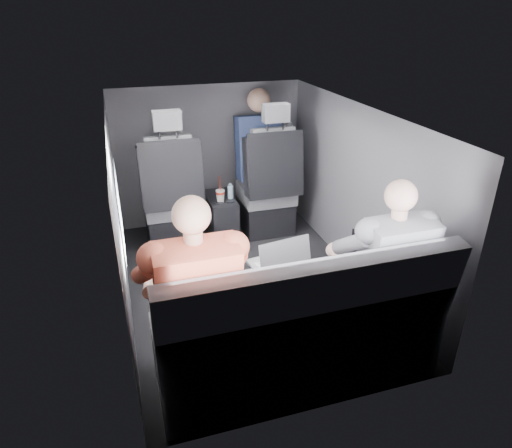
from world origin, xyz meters
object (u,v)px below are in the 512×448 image
object	(u,v)px
center_console	(221,217)
laptop_silver	(280,261)
water_bottle	(230,192)
passenger_rear_left	(194,297)
soda_cup	(220,195)
passenger_rear_right	(379,267)
passenger_front_right	(259,149)
front_seat_right	(268,193)
front_seat_left	(172,205)
rear_bench	(300,337)
laptop_white	(185,283)
laptop_black	(369,251)

from	to	relation	value
center_console	laptop_silver	xyz separation A→B (m)	(-0.01, -1.63, 0.43)
water_bottle	passenger_rear_left	bearing A→B (deg)	-109.99
center_console	soda_cup	distance (m)	0.28
passenger_rear_right	center_console	bearing A→B (deg)	105.85
water_bottle	passenger_front_right	distance (m)	0.55
front_seat_right	passenger_front_right	xyz separation A→B (m)	(-0.01, 0.26, 0.36)
center_console	laptop_silver	distance (m)	1.68
passenger_front_right	soda_cup	bearing A→B (deg)	-144.89
front_seat_left	passenger_rear_right	distance (m)	2.06
front_seat_left	rear_bench	size ratio (longest dim) A/B	0.79
laptop_silver	passenger_rear_right	distance (m)	0.58
laptop_white	passenger_front_right	xyz separation A→B (m)	(1.03, 1.92, 0.12)
water_bottle	laptop_white	size ratio (longest dim) A/B	0.39
laptop_black	passenger_rear_left	size ratio (longest dim) A/B	0.32
laptop_white	laptop_black	xyz separation A→B (m)	(1.15, 0.02, -0.01)
front_seat_left	laptop_black	xyz separation A→B (m)	(1.01, -1.63, 0.23)
laptop_silver	rear_bench	bearing A→B (deg)	-87.98
passenger_rear_left	passenger_rear_right	world-z (taller)	passenger_rear_left
passenger_rear_left	passenger_front_right	size ratio (longest dim) A/B	1.38
soda_cup	water_bottle	size ratio (longest dim) A/B	1.66
passenger_rear_right	laptop_silver	bearing A→B (deg)	157.92
rear_bench	soda_cup	xyz separation A→B (m)	(-0.02, 1.83, 0.15)
passenger_front_right	front_seat_left	bearing A→B (deg)	-163.81
rear_bench	soda_cup	size ratio (longest dim) A/B	6.50
soda_cup	passenger_front_right	xyz separation A→B (m)	(0.46, 0.32, 0.30)
laptop_silver	passenger_rear_left	size ratio (longest dim) A/B	0.28
laptop_white	passenger_front_right	world-z (taller)	passenger_front_right
water_bottle	laptop_white	world-z (taller)	laptop_white
front_seat_left	soda_cup	world-z (taller)	front_seat_left
laptop_silver	passenger_rear_right	world-z (taller)	passenger_rear_right
center_console	passenger_rear_right	xyz separation A→B (m)	(0.52, -1.85, 0.42)
passenger_rear_left	laptop_silver	bearing A→B (deg)	21.43
water_bottle	passenger_front_right	world-z (taller)	passenger_front_right
front_seat_left	laptop_silver	xyz separation A→B (m)	(0.44, -1.59, 0.23)
front_seat_left	soda_cup	bearing A→B (deg)	-8.92
center_console	passenger_rear_right	size ratio (longest dim) A/B	0.40
passenger_rear_left	center_console	bearing A→B (deg)	72.96
rear_bench	passenger_rear_left	world-z (taller)	passenger_rear_left
laptop_silver	laptop_black	xyz separation A→B (m)	(0.57, -0.04, -0.00)
front_seat_left	front_seat_right	size ratio (longest dim) A/B	1.00
passenger_front_right	laptop_silver	bearing A→B (deg)	-103.68
laptop_white	passenger_rear_left	world-z (taller)	passenger_rear_left
laptop_silver	passenger_rear_right	xyz separation A→B (m)	(0.54, -0.22, -0.01)
soda_cup	passenger_rear_right	distance (m)	1.83
laptop_white	passenger_rear_right	size ratio (longest dim) A/B	0.32
laptop_black	passenger_rear_right	xyz separation A→B (m)	(-0.03, -0.17, -0.01)
laptop_white	passenger_rear_left	size ratio (longest dim) A/B	0.31
center_console	passenger_rear_right	world-z (taller)	passenger_rear_right
rear_bench	front_seat_right	bearing A→B (deg)	76.69
soda_cup	laptop_white	distance (m)	1.70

